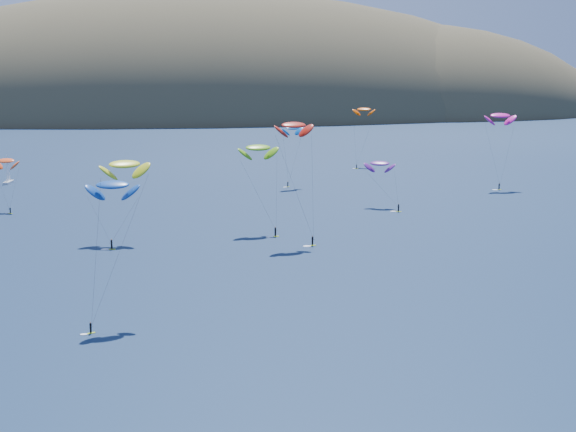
# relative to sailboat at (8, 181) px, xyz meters

# --- Properties ---
(island) EXTENTS (730.00, 300.00, 210.00)m
(island) POSITION_rel_sailboat_xyz_m (109.60, 364.17, -11.60)
(island) COLOR #3D3526
(island) RESTS_ON ground
(sailboat) EXTENTS (7.84, 6.74, 9.57)m
(sailboat) POSITION_rel_sailboat_xyz_m (0.00, 0.00, 0.00)
(sailboat) COLOR silver
(sailboat) RESTS_ON ground
(kitesurfer_1) EXTENTS (8.61, 11.02, 15.16)m
(kitesurfer_1) POSITION_rel_sailboat_xyz_m (7.58, -48.58, 12.09)
(kitesurfer_1) COLOR #B8DE18
(kitesurfer_1) RESTS_ON ground
(kitesurfer_2) EXTENTS (10.28, 13.27, 25.38)m
(kitesurfer_2) POSITION_rel_sailboat_xyz_m (40.82, -145.93, 22.35)
(kitesurfer_2) COLOR #B8DE18
(kitesurfer_2) RESTS_ON ground
(kitesurfer_3) EXTENTS (9.80, 12.42, 21.75)m
(kitesurfer_3) POSITION_rel_sailboat_xyz_m (69.73, -86.58, 18.26)
(kitesurfer_3) COLOR #B8DE18
(kitesurfer_3) RESTS_ON ground
(kitesurfer_4) EXTENTS (8.53, 6.85, 20.55)m
(kitesurfer_4) POSITION_rel_sailboat_xyz_m (89.84, -21.56, 17.47)
(kitesurfer_4) COLOR #B8DE18
(kitesurfer_4) RESTS_ON ground
(kitesurfer_6) EXTENTS (8.98, 13.90, 13.90)m
(kitesurfer_6) POSITION_rel_sailboat_xyz_m (106.63, -61.14, 10.72)
(kitesurfer_6) COLOR #B8DE18
(kitesurfer_6) RESTS_ON ground
(kitesurfer_8) EXTENTS (10.12, 8.60, 25.19)m
(kitesurfer_8) POSITION_rel_sailboat_xyz_m (152.95, -35.10, 21.49)
(kitesurfer_8) COLOR #B8DE18
(kitesurfer_8) RESTS_ON ground
(kitesurfer_9) EXTENTS (9.49, 10.58, 27.69)m
(kitesurfer_9) POSITION_rel_sailboat_xyz_m (75.74, -99.15, 24.32)
(kitesurfer_9) COLOR #B8DE18
(kitesurfer_9) RESTS_ON ground
(kitesurfer_10) EXTENTS (11.71, 11.50, 15.63)m
(kitesurfer_10) POSITION_rel_sailboat_xyz_m (36.82, -94.36, 11.67)
(kitesurfer_10) COLOR #B8DE18
(kitesurfer_10) RESTS_ON ground
(kitesurfer_11) EXTENTS (10.68, 15.07, 23.48)m
(kitesurfer_11) POSITION_rel_sailboat_xyz_m (126.28, 26.33, 20.29)
(kitesurfer_11) COLOR #B8DE18
(kitesurfer_11) RESTS_ON ground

